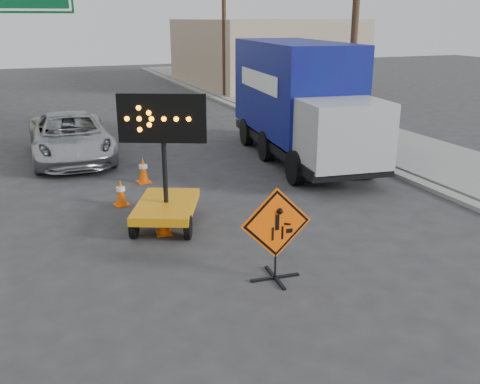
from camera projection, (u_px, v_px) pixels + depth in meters
ground at (264, 307)px, 9.19m from camera, size 100.00×100.00×0.00m
curb_right at (274, 123)px, 24.95m from camera, size 0.40×60.00×0.12m
sidewalk_right at (318, 119)px, 25.74m from camera, size 4.00×60.00×0.15m
building_right_far at (260, 52)px, 39.53m from camera, size 10.00×14.00×4.60m
utility_pole_near at (355, 19)px, 19.36m from camera, size 1.80×0.26×9.00m
utility_pole_far at (224, 18)px, 31.74m from camera, size 1.80×0.26×9.00m
construction_sign at (276, 232)px, 9.89m from camera, size 1.38×0.98×1.83m
arrow_board at (166, 198)px, 12.56m from camera, size 2.11×2.56×3.15m
pickup_truck at (71, 137)px, 18.56m from camera, size 2.62×5.68×1.58m
box_truck at (299, 108)px, 18.29m from camera, size 3.40×8.59×3.97m
cone_a at (164, 220)px, 12.20m from camera, size 0.40×0.40×0.69m
cone_b at (121, 192)px, 14.06m from camera, size 0.46×0.46×0.71m
cone_c at (143, 170)px, 16.01m from camera, size 0.44×0.44×0.78m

